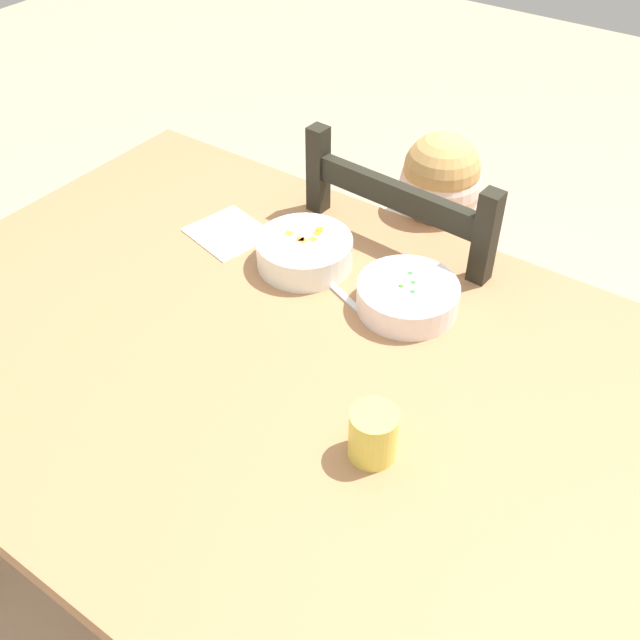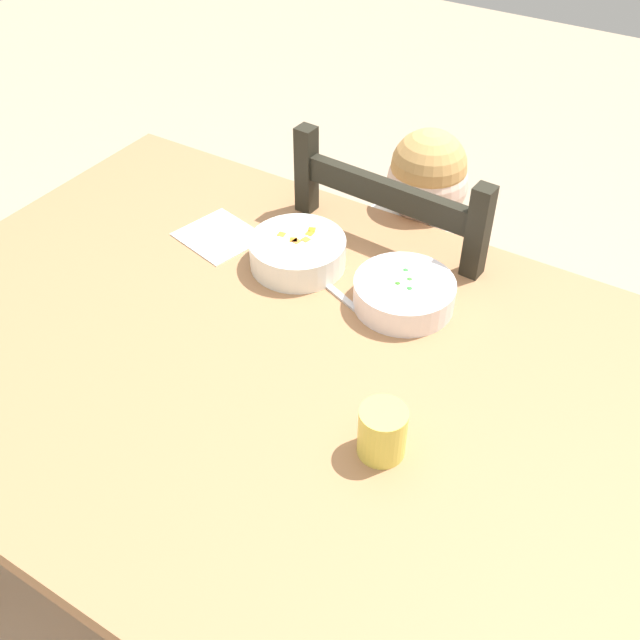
# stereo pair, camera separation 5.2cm
# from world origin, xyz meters

# --- Properties ---
(ground_plane) EXTENTS (8.00, 8.00, 0.00)m
(ground_plane) POSITION_xyz_m (0.00, 0.00, 0.00)
(ground_plane) COLOR tan
(dining_table) EXTENTS (1.57, 0.96, 0.77)m
(dining_table) POSITION_xyz_m (0.00, 0.00, 0.68)
(dining_table) COLOR #A4724A
(dining_table) RESTS_ON ground
(dining_chair) EXTENTS (0.44, 0.44, 0.96)m
(dining_chair) POSITION_xyz_m (-0.08, 0.53, 0.45)
(dining_chair) COLOR black
(dining_chair) RESTS_ON ground
(child_figure) EXTENTS (0.32, 0.31, 0.94)m
(child_figure) POSITION_xyz_m (-0.08, 0.52, 0.62)
(child_figure) COLOR white
(child_figure) RESTS_ON ground
(bowl_of_peas) EXTENTS (0.18, 0.18, 0.05)m
(bowl_of_peas) POSITION_xyz_m (0.04, 0.23, 0.80)
(bowl_of_peas) COLOR white
(bowl_of_peas) RESTS_ON dining_table
(bowl_of_carrots) EXTENTS (0.18, 0.18, 0.06)m
(bowl_of_carrots) POSITION_xyz_m (-0.19, 0.23, 0.80)
(bowl_of_carrots) COLOR white
(bowl_of_carrots) RESTS_ON dining_table
(spoon) EXTENTS (0.14, 0.07, 0.01)m
(spoon) POSITION_xyz_m (-0.11, 0.21, 0.78)
(spoon) COLOR silver
(spoon) RESTS_ON dining_table
(drinking_cup) EXTENTS (0.07, 0.07, 0.08)m
(drinking_cup) POSITION_xyz_m (0.16, -0.08, 0.82)
(drinking_cup) COLOR #E5D854
(drinking_cup) RESTS_ON dining_table
(paper_napkin) EXTENTS (0.17, 0.16, 0.00)m
(paper_napkin) POSITION_xyz_m (-0.37, 0.22, 0.78)
(paper_napkin) COLOR white
(paper_napkin) RESTS_ON dining_table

